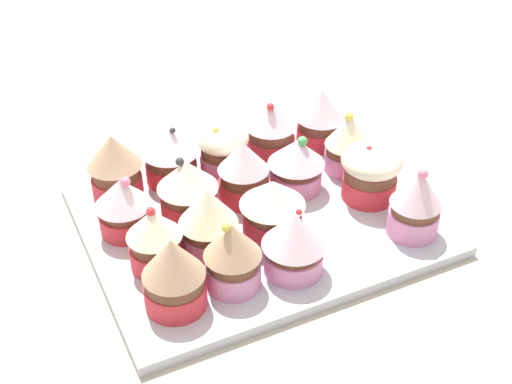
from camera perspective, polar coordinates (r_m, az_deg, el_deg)
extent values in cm
cube|color=#B2A899|center=(76.74, 0.00, -3.45)|extent=(180.00, 180.00, 3.00)
cube|color=silver|center=(75.42, 0.00, -2.21)|extent=(36.47, 29.99, 1.20)
cylinder|color=#D1333D|center=(64.28, -6.73, -8.48)|extent=(5.85, 5.85, 2.53)
cylinder|color=brown|center=(62.98, -6.85, -7.26)|extent=(5.57, 5.57, 1.23)
cone|color=tan|center=(61.23, -7.02, -5.47)|extent=(5.85, 5.85, 3.99)
cylinder|color=pink|center=(65.83, -1.92, -6.90)|extent=(5.36, 5.36, 2.51)
cylinder|color=brown|center=(64.58, -1.96, -5.69)|extent=(4.92, 4.92, 1.22)
cone|color=tan|center=(63.01, -2.00, -4.06)|extent=(5.58, 5.58, 3.58)
sphere|color=#EAD64C|center=(61.85, -2.54, -2.98)|extent=(0.85, 0.85, 0.85)
cylinder|color=pink|center=(67.49, 3.14, -5.78)|extent=(5.83, 5.83, 2.28)
cylinder|color=brown|center=(66.41, 3.18, -4.72)|extent=(5.18, 5.18, 1.01)
cone|color=silver|center=(64.93, 3.25, -3.18)|extent=(6.39, 6.39, 3.60)
sphere|color=red|center=(64.32, 3.58, -1.70)|extent=(0.63, 0.63, 0.63)
cylinder|color=pink|center=(73.73, 12.95, -2.43)|extent=(5.37, 5.37, 2.67)
cylinder|color=brown|center=(72.61, 13.14, -1.26)|extent=(4.89, 4.89, 1.09)
cone|color=silver|center=(71.14, 13.42, 0.36)|extent=(5.44, 5.44, 3.99)
sphere|color=pink|center=(70.00, 13.79, 1.49)|extent=(1.06, 1.06, 1.06)
cylinder|color=#D1333D|center=(68.55, -8.31, -5.33)|extent=(5.22, 5.22, 2.40)
cylinder|color=brown|center=(67.31, -8.45, -4.10)|extent=(4.66, 4.66, 1.45)
cone|color=#F4EDC6|center=(65.92, -8.61, -2.63)|extent=(5.50, 5.50, 2.98)
sphere|color=red|center=(65.18, -8.79, -1.64)|extent=(0.92, 0.92, 0.92)
cylinder|color=pink|center=(69.59, -3.92, -4.17)|extent=(5.68, 5.68, 2.51)
cylinder|color=brown|center=(68.39, -3.98, -2.97)|extent=(5.22, 5.22, 1.25)
cone|color=#F4EDC6|center=(66.78, -4.07, -1.22)|extent=(6.04, 6.04, 3.99)
cylinder|color=#D1333D|center=(71.35, 1.18, -2.77)|extent=(6.18, 6.18, 2.78)
cylinder|color=brown|center=(70.11, 1.19, -1.49)|extent=(5.74, 5.74, 1.24)
cone|color=#F4EDC6|center=(68.88, 1.22, -0.13)|extent=(6.86, 6.86, 2.86)
cylinder|color=#D1333D|center=(78.00, 9.41, 0.43)|extent=(6.10, 6.10, 2.60)
cylinder|color=brown|center=(76.91, 9.55, 1.60)|extent=(5.83, 5.83, 1.27)
ellipsoid|color=#F4EDC6|center=(76.03, 9.66, 2.60)|extent=(6.82, 6.82, 3.24)
sphere|color=red|center=(75.16, 9.44, 3.57)|extent=(0.72, 0.72, 0.72)
cylinder|color=#D1333D|center=(73.38, -10.85, -2.49)|extent=(5.39, 5.39, 2.30)
cylinder|color=brown|center=(72.34, -11.00, -1.43)|extent=(4.82, 4.82, 1.12)
cone|color=silver|center=(71.09, -11.19, -0.06)|extent=(5.95, 5.95, 3.16)
sphere|color=pink|center=(70.08, -10.85, 0.83)|extent=(1.06, 1.06, 1.06)
cylinder|color=#D1333D|center=(74.21, -5.61, -1.26)|extent=(6.09, 6.09, 2.68)
cylinder|color=brown|center=(73.04, -5.69, -0.02)|extent=(5.59, 5.59, 1.27)
cone|color=#F4EDC6|center=(71.74, -5.80, 1.44)|extent=(6.58, 6.58, 3.25)
sphere|color=#333338|center=(71.17, -6.39, 2.53)|extent=(0.90, 0.90, 0.90)
cylinder|color=#D1333D|center=(76.66, -1.05, 0.19)|extent=(5.72, 5.72, 2.43)
cylinder|color=brown|center=(75.53, -1.07, 1.40)|extent=(5.12, 5.12, 1.51)
cone|color=silver|center=(74.15, -1.09, 2.98)|extent=(5.74, 5.74, 3.46)
cylinder|color=pink|center=(78.58, 3.33, 1.07)|extent=(5.90, 5.90, 2.31)
cylinder|color=brown|center=(77.64, 3.37, 2.09)|extent=(5.25, 5.25, 1.04)
cone|color=silver|center=(76.52, 3.42, 3.36)|extent=(6.56, 6.56, 3.04)
sphere|color=#4CB266|center=(75.90, 3.90, 4.24)|extent=(1.17, 1.17, 1.17)
cylinder|color=pink|center=(82.44, 7.57, 2.64)|extent=(5.40, 5.40, 2.32)
cylinder|color=brown|center=(81.52, 7.66, 3.65)|extent=(5.16, 5.16, 1.09)
cone|color=#F4EDC6|center=(80.25, 7.80, 5.13)|extent=(5.53, 5.53, 3.84)
sphere|color=#EAD64C|center=(79.40, 7.78, 6.25)|extent=(1.02, 1.02, 1.02)
cylinder|color=#D1333D|center=(78.40, -11.47, 0.42)|extent=(5.69, 5.69, 2.73)
cylinder|color=brown|center=(77.19, -11.66, 1.72)|extent=(5.23, 5.23, 1.58)
cone|color=tan|center=(75.76, -11.90, 3.39)|extent=(6.09, 6.09, 3.74)
cylinder|color=#D1333D|center=(80.32, -7.05, 1.71)|extent=(5.98, 5.98, 2.35)
cylinder|color=brown|center=(79.27, -7.15, 2.86)|extent=(5.53, 5.53, 1.48)
cone|color=silver|center=(78.06, -7.27, 4.26)|extent=(6.48, 6.48, 3.07)
sphere|color=#333338|center=(77.19, -6.98, 5.13)|extent=(0.67, 0.67, 0.67)
cylinder|color=pink|center=(80.83, -2.99, 2.31)|extent=(5.49, 5.49, 2.59)
cylinder|color=brown|center=(79.79, -3.03, 3.45)|extent=(5.17, 5.17, 1.24)
ellipsoid|color=#F4EDC6|center=(78.93, -3.07, 4.45)|extent=(6.12, 6.12, 3.36)
sphere|color=#EAD64C|center=(77.53, -3.36, 5.16)|extent=(0.75, 0.75, 0.75)
cylinder|color=#D1333D|center=(83.88, 1.21, 3.78)|extent=(5.95, 5.95, 2.71)
cylinder|color=brown|center=(82.77, 1.23, 5.03)|extent=(5.30, 5.30, 1.55)
cone|color=silver|center=(81.59, 1.25, 6.44)|extent=(6.12, 6.12, 3.12)
sphere|color=red|center=(80.40, 1.21, 7.12)|extent=(0.91, 0.91, 0.91)
cylinder|color=#D1333D|center=(87.02, 5.32, 4.75)|extent=(5.85, 5.85, 2.29)
cylinder|color=brown|center=(86.08, 5.39, 5.80)|extent=(5.48, 5.48, 1.41)
cone|color=silver|center=(84.82, 5.49, 7.31)|extent=(6.23, 6.23, 3.76)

